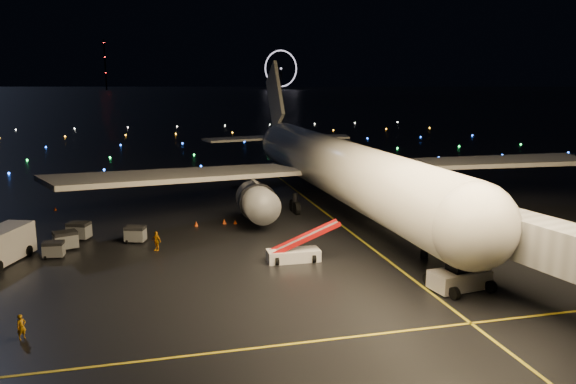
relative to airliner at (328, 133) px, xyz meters
name	(u,v)px	position (x,y,z in m)	size (l,w,h in m)	color
ground	(163,105)	(-13.05, 274.94, -9.41)	(2000.00, 2000.00, 0.00)	black
lane_centre	(345,228)	(-1.05, -10.06, -9.40)	(0.25, 80.00, 0.02)	gold
lane_cross	(218,352)	(-18.05, -35.06, -9.40)	(60.00, 0.25, 0.02)	gold
airliner	(328,133)	(0.00, 0.00, 0.00)	(66.43, 63.11, 18.82)	silver
pushback_tug	(459,276)	(1.47, -29.22, -8.34)	(4.51, 2.36, 2.15)	silver
belt_loader	(293,243)	(-9.38, -19.52, -7.73)	(6.93, 1.89, 3.36)	silver
service_truck	(1,246)	(-34.70, -13.62, -7.86)	(2.66, 8.41, 3.10)	silver
crew_a	(21,327)	(-29.82, -30.29, -8.60)	(0.59, 0.39, 1.63)	orange
crew_c	(156,241)	(-21.27, -13.38, -8.47)	(1.11, 0.46, 1.89)	orange
safety_cone_0	(235,222)	(-12.49, -5.30, -9.17)	(0.43, 0.43, 0.49)	#F04B12
safety_cone_1	(224,221)	(-13.69, -4.98, -9.13)	(0.49, 0.49, 0.55)	#F04B12
safety_cone_2	(196,224)	(-16.86, -5.24, -9.15)	(0.47, 0.47, 0.53)	#F04B12
safety_cone_3	(55,209)	(-33.23, 6.47, -9.17)	(0.42, 0.42, 0.48)	#F04B12
ferris_wheel	(281,70)	(156.95, 694.94, 16.59)	(50.00, 4.00, 52.00)	black
radio_mast	(105,65)	(-73.05, 714.94, 22.59)	(1.80, 1.80, 64.00)	black
taxiway_lights	(183,140)	(-13.05, 80.94, -9.23)	(164.00, 92.00, 0.36)	black
baggage_cart_0	(135,234)	(-23.26, -10.09, -8.60)	(1.91, 1.34, 1.63)	gray
baggage_cart_1	(66,241)	(-29.70, -10.99, -8.51)	(2.11, 1.48, 1.80)	gray
baggage_cart_2	(54,250)	(-30.43, -13.36, -8.65)	(1.78, 1.25, 1.52)	gray
baggage_cart_3	(79,231)	(-28.85, -7.65, -8.52)	(2.10, 1.47, 1.79)	gray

